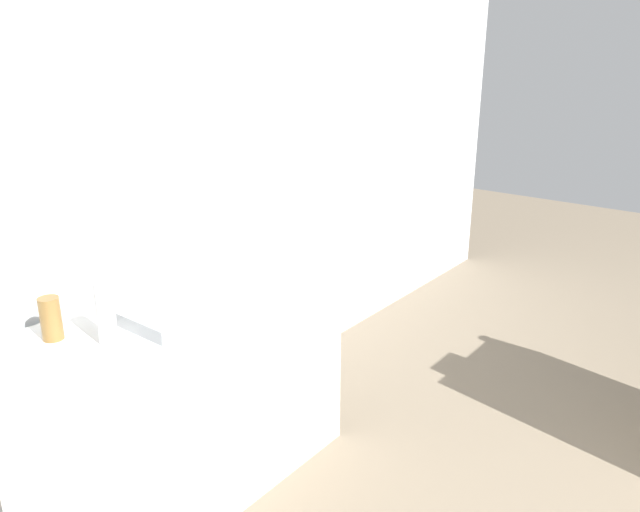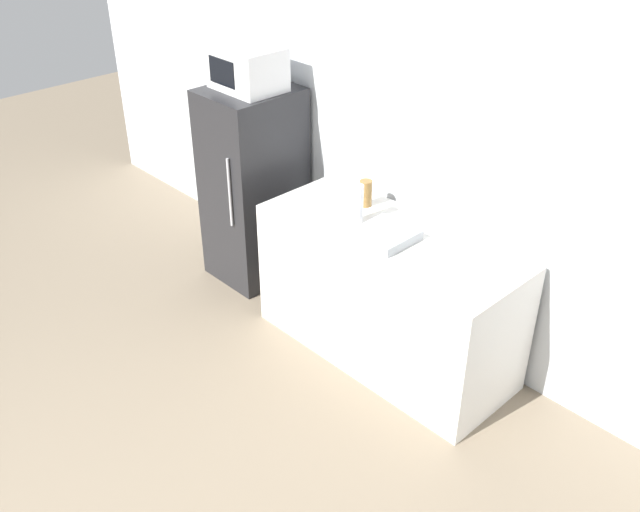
{
  "view_description": "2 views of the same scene",
  "coord_description": "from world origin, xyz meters",
  "px_view_note": "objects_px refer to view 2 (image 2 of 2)",
  "views": [
    {
      "loc": [
        -1.55,
        0.72,
        2.06
      ],
      "look_at": [
        0.49,
        2.32,
        1.17
      ],
      "focal_mm": 35.0,
      "sensor_mm": 36.0,
      "label": 1
    },
    {
      "loc": [
        2.42,
        -0.16,
        3.11
      ],
      "look_at": [
        -0.1,
        2.24,
        0.98
      ],
      "focal_mm": 40.0,
      "sensor_mm": 36.0,
      "label": 2
    }
  ],
  "objects_px": {
    "refrigerator": "(254,186)",
    "bottle_short": "(366,193)",
    "microwave": "(247,68)",
    "bottle_tall": "(358,204)"
  },
  "relations": [
    {
      "from": "bottle_tall",
      "to": "bottle_short",
      "type": "distance_m",
      "value": 0.24
    },
    {
      "from": "bottle_tall",
      "to": "refrigerator",
      "type": "bearing_deg",
      "value": 176.46
    },
    {
      "from": "refrigerator",
      "to": "bottle_tall",
      "type": "relative_size",
      "value": 5.83
    },
    {
      "from": "microwave",
      "to": "bottle_tall",
      "type": "bearing_deg",
      "value": -3.48
    },
    {
      "from": "refrigerator",
      "to": "bottle_tall",
      "type": "xyz_separation_m",
      "value": [
        1.14,
        -0.07,
        0.3
      ]
    },
    {
      "from": "bottle_short",
      "to": "microwave",
      "type": "bearing_deg",
      "value": -172.44
    },
    {
      "from": "refrigerator",
      "to": "bottle_tall",
      "type": "height_order",
      "value": "refrigerator"
    },
    {
      "from": "refrigerator",
      "to": "bottle_short",
      "type": "distance_m",
      "value": 1.06
    },
    {
      "from": "refrigerator",
      "to": "microwave",
      "type": "relative_size",
      "value": 3.08
    },
    {
      "from": "microwave",
      "to": "bottle_short",
      "type": "xyz_separation_m",
      "value": [
        1.02,
        0.14,
        -0.64
      ]
    }
  ]
}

